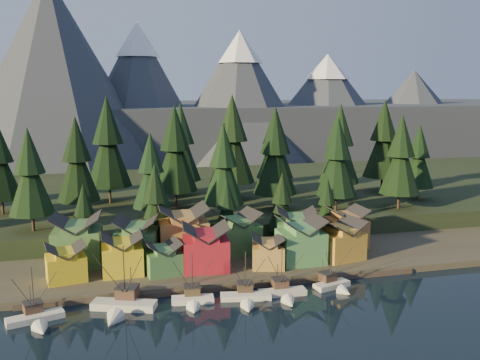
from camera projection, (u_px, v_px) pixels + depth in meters
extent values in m
plane|color=black|center=(250.00, 322.00, 91.01)|extent=(500.00, 500.00, 0.00)
cube|color=#3A352A|center=(207.00, 249.00, 129.09)|extent=(400.00, 50.00, 1.50)
cube|color=black|center=(179.00, 199.00, 176.47)|extent=(420.00, 100.00, 6.00)
cube|color=#463B32|center=(229.00, 285.00, 106.68)|extent=(80.00, 4.00, 1.00)
cube|color=#424855|center=(144.00, 129.00, 317.73)|extent=(560.00, 160.00, 30.00)
cone|color=#424855|center=(52.00, 75.00, 244.42)|extent=(100.00, 100.00, 90.00)
cone|color=#424855|center=(139.00, 94.00, 272.82)|extent=(80.00, 80.00, 72.00)
cone|color=white|center=(137.00, 39.00, 268.17)|extent=(22.40, 22.40, 17.28)
cone|color=#424855|center=(240.00, 98.00, 273.79)|extent=(84.00, 84.00, 68.00)
cone|color=white|center=(240.00, 47.00, 269.39)|extent=(23.52, 23.52, 16.32)
cone|color=#424855|center=(326.00, 106.00, 303.22)|extent=(92.00, 92.00, 58.00)
cone|color=white|center=(328.00, 67.00, 299.47)|extent=(25.76, 25.76, 13.92)
cone|color=#424855|center=(412.00, 112.00, 326.05)|extent=(88.00, 88.00, 50.00)
cube|color=beige|center=(35.00, 319.00, 91.28)|extent=(9.84, 5.42, 1.49)
cone|color=beige|center=(41.00, 331.00, 86.91)|extent=(3.61, 3.89, 2.79)
cube|color=black|center=(35.00, 322.00, 91.37)|extent=(10.07, 5.53, 0.33)
cube|color=brown|center=(33.00, 307.00, 92.49)|extent=(3.66, 3.54, 1.67)
cube|color=#282625|center=(32.00, 302.00, 92.33)|extent=(3.89, 3.77, 0.19)
cylinder|color=black|center=(33.00, 291.00, 90.93)|extent=(0.17, 0.17, 8.37)
cylinder|color=black|center=(30.00, 297.00, 93.92)|extent=(0.13, 0.13, 4.09)
cube|color=beige|center=(124.00, 306.00, 96.33)|extent=(12.01, 7.14, 1.83)
cone|color=beige|center=(112.00, 321.00, 90.12)|extent=(4.56, 4.87, 3.42)
cube|color=black|center=(124.00, 310.00, 96.45)|extent=(12.30, 7.29, 0.40)
cube|color=#4F352A|center=(127.00, 293.00, 98.10)|extent=(4.60, 4.46, 2.05)
cube|color=#282625|center=(127.00, 287.00, 97.90)|extent=(4.89, 4.75, 0.23)
cylinder|color=black|center=(124.00, 273.00, 96.00)|extent=(0.21, 0.21, 10.27)
cylinder|color=black|center=(131.00, 280.00, 100.17)|extent=(0.16, 0.16, 5.02)
cube|color=white|center=(193.00, 301.00, 99.11)|extent=(8.05, 3.62, 1.48)
cone|color=white|center=(194.00, 310.00, 94.94)|extent=(3.05, 2.95, 2.77)
cube|color=black|center=(193.00, 303.00, 99.21)|extent=(8.24, 3.69, 0.32)
cube|color=#4C3E28|center=(192.00, 291.00, 100.26)|extent=(3.24, 3.08, 1.66)
cube|color=#282625|center=(192.00, 286.00, 100.10)|extent=(3.45, 3.28, 0.18)
cylinder|color=black|center=(192.00, 275.00, 98.75)|extent=(0.17, 0.17, 8.31)
cylinder|color=black|center=(192.00, 281.00, 101.62)|extent=(0.13, 0.13, 4.06)
cube|color=silver|center=(246.00, 297.00, 100.68)|extent=(9.85, 4.34, 1.44)
cone|color=silver|center=(248.00, 309.00, 95.54)|extent=(3.23, 3.68, 2.70)
cube|color=black|center=(246.00, 300.00, 100.77)|extent=(10.09, 4.43, 0.32)
cube|color=#443424|center=(245.00, 287.00, 102.16)|extent=(3.31, 3.17, 1.62)
cube|color=#282625|center=(245.00, 283.00, 102.00)|extent=(3.52, 3.38, 0.18)
cylinder|color=black|center=(246.00, 272.00, 100.45)|extent=(0.16, 0.16, 8.10)
cylinder|color=black|center=(244.00, 277.00, 103.88)|extent=(0.13, 0.13, 3.96)
cube|color=beige|center=(282.00, 293.00, 102.70)|extent=(9.24, 3.09, 1.47)
cone|color=beige|center=(290.00, 303.00, 97.86)|extent=(2.87, 3.22, 2.75)
cube|color=black|center=(282.00, 296.00, 102.79)|extent=(9.47, 3.14, 0.32)
cube|color=#51372B|center=(280.00, 283.00, 104.07)|extent=(3.03, 2.86, 1.65)
cube|color=#282625|center=(280.00, 279.00, 103.91)|extent=(3.23, 3.05, 0.18)
cylinder|color=black|center=(282.00, 268.00, 102.42)|extent=(0.17, 0.17, 8.25)
cylinder|color=black|center=(277.00, 274.00, 105.68)|extent=(0.13, 0.13, 4.04)
cube|color=beige|center=(332.00, 286.00, 106.57)|extent=(7.98, 4.73, 1.44)
cone|color=beige|center=(346.00, 293.00, 103.07)|extent=(3.33, 3.23, 2.71)
cube|color=black|center=(332.00, 288.00, 106.66)|extent=(8.16, 4.83, 0.32)
cube|color=#493227|center=(327.00, 277.00, 107.49)|extent=(3.54, 3.42, 1.63)
cube|color=#282625|center=(328.00, 273.00, 107.34)|extent=(3.76, 3.64, 0.18)
cylinder|color=black|center=(331.00, 262.00, 106.15)|extent=(0.16, 0.16, 8.13)
cylinder|color=black|center=(323.00, 269.00, 108.60)|extent=(0.13, 0.13, 3.97)
cube|color=gold|center=(66.00, 268.00, 106.04)|extent=(8.43, 7.68, 5.10)
cube|color=gold|center=(65.00, 253.00, 105.52)|extent=(5.13, 6.97, 1.04)
cube|color=gold|center=(122.00, 260.00, 109.76)|extent=(8.27, 7.39, 5.86)
cube|color=gold|center=(122.00, 243.00, 109.16)|extent=(4.62, 7.16, 1.14)
cube|color=#457740|center=(163.00, 263.00, 109.90)|extent=(7.84, 7.45, 4.63)
cube|color=#457740|center=(163.00, 250.00, 109.43)|extent=(4.73, 6.85, 0.98)
cube|color=maroon|center=(206.00, 254.00, 112.58)|extent=(10.23, 9.23, 6.67)
cube|color=maroon|center=(205.00, 235.00, 111.91)|extent=(5.98, 8.65, 1.33)
cube|color=#AB833D|center=(268.00, 256.00, 114.08)|extent=(8.12, 8.12, 4.78)
cube|color=#AB833D|center=(268.00, 243.00, 113.59)|extent=(5.17, 7.26, 0.94)
cube|color=#49874C|center=(301.00, 247.00, 116.77)|extent=(9.55, 8.07, 6.98)
cube|color=#49874C|center=(301.00, 229.00, 116.06)|extent=(5.29, 7.87, 1.33)
cube|color=gold|center=(340.00, 245.00, 119.62)|extent=(10.26, 9.42, 6.06)
cube|color=gold|center=(341.00, 229.00, 119.00)|extent=(6.36, 8.42, 1.24)
cube|color=#426B3A|center=(78.00, 247.00, 115.35)|extent=(10.67, 9.64, 7.82)
cube|color=#426B3A|center=(77.00, 226.00, 114.57)|extent=(6.15, 9.13, 1.41)
cube|color=#416E3B|center=(137.00, 246.00, 117.28)|extent=(10.45, 10.05, 7.13)
cube|color=#416E3B|center=(137.00, 227.00, 116.57)|extent=(6.58, 8.96, 1.23)
cube|color=#A7753B|center=(183.00, 238.00, 121.82)|extent=(11.10, 9.51, 8.15)
cube|color=#A7753B|center=(183.00, 217.00, 121.00)|extent=(6.20, 9.20, 1.53)
cube|color=#3E6C3A|center=(237.00, 238.00, 123.74)|extent=(10.97, 9.66, 6.76)
cube|color=#3E6C3A|center=(237.00, 222.00, 123.05)|extent=(6.72, 8.63, 1.35)
cube|color=#437A42|center=(296.00, 235.00, 126.16)|extent=(10.68, 9.97, 6.97)
cube|color=#437A42|center=(296.00, 218.00, 125.46)|extent=(6.74, 8.80, 1.26)
cube|color=#9B6837|center=(346.00, 233.00, 128.25)|extent=(8.52, 7.99, 6.91)
cube|color=#9B6837|center=(347.00, 216.00, 127.56)|extent=(4.69, 7.83, 1.20)
cylinder|color=#332319|center=(3.00, 206.00, 142.48)|extent=(0.70, 0.70, 4.38)
cone|color=black|center=(0.00, 171.00, 140.87)|extent=(10.71, 10.71, 15.09)
cylinder|color=#332319|center=(33.00, 222.00, 125.80)|extent=(0.70, 0.70, 4.30)
cone|color=black|center=(31.00, 183.00, 124.22)|extent=(10.52, 10.52, 14.83)
cone|color=black|center=(28.00, 150.00, 122.91)|extent=(7.17, 7.17, 10.76)
cylinder|color=#332319|center=(79.00, 208.00, 139.66)|extent=(0.70, 0.70, 4.62)
cone|color=black|center=(77.00, 170.00, 137.95)|extent=(11.30, 11.30, 15.92)
cone|color=black|center=(76.00, 138.00, 136.56)|extent=(7.70, 7.70, 11.55)
cylinder|color=#332319|center=(110.00, 194.00, 155.85)|extent=(0.70, 0.70, 5.49)
cone|color=black|center=(108.00, 154.00, 153.82)|extent=(13.42, 13.42, 18.91)
cone|color=black|center=(107.00, 120.00, 152.16)|extent=(9.15, 9.15, 13.73)
cylinder|color=#332319|center=(152.00, 214.00, 134.51)|extent=(0.70, 0.70, 3.97)
cone|color=black|center=(151.00, 180.00, 133.05)|extent=(9.71, 9.71, 13.69)
cone|color=black|center=(150.00, 152.00, 131.84)|extent=(6.62, 6.62, 9.93)
cylinder|color=#332319|center=(176.00, 198.00, 150.68)|extent=(0.70, 0.70, 5.10)
cone|color=black|center=(175.00, 160.00, 148.80)|extent=(12.46, 12.46, 17.55)
cone|color=black|center=(175.00, 127.00, 147.26)|extent=(8.49, 8.49, 12.74)
cylinder|color=#332319|center=(224.00, 211.00, 136.92)|extent=(0.70, 0.70, 4.31)
cone|color=black|center=(223.00, 175.00, 135.33)|extent=(10.55, 10.55, 14.86)
cone|color=black|center=(223.00, 145.00, 134.03)|extent=(7.19, 7.19, 10.79)
cylinder|color=#332319|center=(232.00, 190.00, 161.68)|extent=(0.70, 0.70, 5.54)
cone|color=black|center=(232.00, 151.00, 159.64)|extent=(13.55, 13.55, 19.10)
cone|color=black|center=(232.00, 118.00, 157.96)|extent=(9.24, 9.24, 13.86)
cylinder|color=#332319|center=(275.00, 201.00, 147.43)|extent=(0.70, 0.70, 4.91)
cone|color=black|center=(275.00, 163.00, 145.62)|extent=(12.00, 12.00, 16.90)
cone|color=black|center=(276.00, 131.00, 144.14)|extent=(8.18, 8.18, 12.27)
cylinder|color=#332319|center=(275.00, 184.00, 173.25)|extent=(0.70, 0.70, 4.88)
cone|color=black|center=(275.00, 152.00, 171.45)|extent=(11.93, 11.93, 16.80)
cone|color=black|center=(275.00, 125.00, 169.98)|extent=(8.13, 8.13, 12.20)
cylinder|color=#332319|center=(336.00, 202.00, 146.55)|extent=(0.70, 0.70, 4.54)
cone|color=black|center=(337.00, 167.00, 144.88)|extent=(11.09, 11.09, 15.63)
cone|color=black|center=(338.00, 137.00, 143.51)|extent=(7.56, 7.56, 11.34)
cylinder|color=#332319|center=(338.00, 190.00, 163.73)|extent=(0.70, 0.70, 5.04)
cone|color=black|center=(339.00, 154.00, 161.87)|extent=(12.33, 12.33, 17.37)
cone|color=black|center=(340.00, 125.00, 160.34)|extent=(8.41, 8.41, 12.61)
cylinder|color=#332319|center=(398.00, 200.00, 148.99)|extent=(0.70, 0.70, 4.62)
cone|color=black|center=(400.00, 165.00, 147.29)|extent=(11.28, 11.28, 15.90)
cone|color=black|center=(402.00, 135.00, 145.89)|extent=(7.69, 7.69, 11.54)
cylinder|color=#332319|center=(382.00, 183.00, 173.80)|extent=(0.70, 0.70, 5.23)
cone|color=black|center=(383.00, 149.00, 171.87)|extent=(12.78, 12.78, 18.01)
cone|color=black|center=(385.00, 120.00, 170.29)|extent=(8.72, 8.72, 13.07)
cylinder|color=#332319|center=(182.00, 187.00, 167.89)|extent=(0.70, 0.70, 5.08)
cone|color=black|center=(181.00, 152.00, 166.02)|extent=(12.42, 12.42, 17.50)
cone|color=black|center=(180.00, 123.00, 164.48)|extent=(8.47, 8.47, 12.70)
cylinder|color=#332319|center=(417.00, 193.00, 161.49)|extent=(0.70, 0.70, 4.02)
cone|color=black|center=(418.00, 164.00, 160.01)|extent=(9.83, 9.83, 13.85)
cone|color=black|center=(420.00, 140.00, 158.80)|extent=(6.70, 6.70, 10.05)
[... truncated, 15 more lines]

